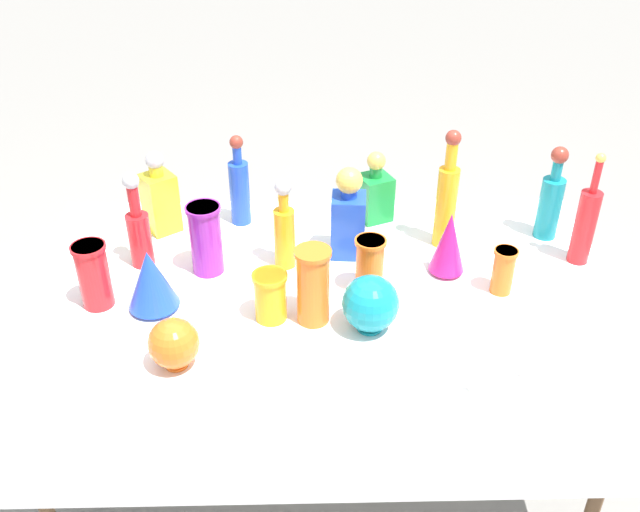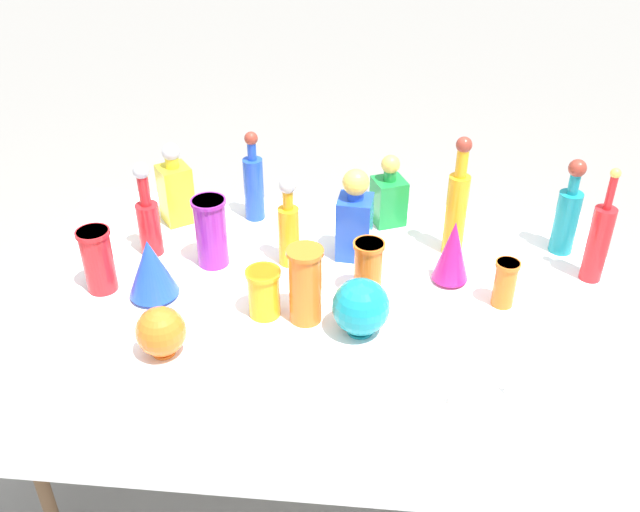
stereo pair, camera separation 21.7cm
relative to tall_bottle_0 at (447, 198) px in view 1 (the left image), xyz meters
The scene contains 24 objects.
ground_plane 1.05m from the tall_bottle_0, 152.15° to the right, with size 40.00×40.00×0.00m, color gray.
display_table 0.55m from the tall_bottle_0, 147.91° to the right, with size 1.85×1.07×0.76m.
tall_bottle_0 is the anchor object (origin of this frame).
tall_bottle_1 0.99m from the tall_bottle_0, behind, with size 0.07×0.07×0.33m.
tall_bottle_2 0.71m from the tall_bottle_0, 166.79° to the left, with size 0.07×0.07×0.33m.
tall_bottle_3 0.37m from the tall_bottle_0, ahead, with size 0.08×0.08×0.33m.
tall_bottle_4 0.44m from the tall_bottle_0, 14.82° to the right, with size 0.07×0.07×0.38m.
tall_bottle_5 0.54m from the tall_bottle_0, 167.54° to the right, with size 0.07×0.07×0.31m.
square_decanter_0 0.29m from the tall_bottle_0, 140.55° to the left, with size 0.14×0.14×0.26m.
square_decanter_1 0.97m from the tall_bottle_0, behind, with size 0.14×0.14×0.30m.
square_decanter_2 0.33m from the tall_bottle_0, behind, with size 0.12×0.12×0.31m.
slender_vase_0 0.69m from the tall_bottle_0, 145.18° to the right, with size 0.10×0.10×0.15m.
slender_vase_1 1.13m from the tall_bottle_0, 163.73° to the right, with size 0.10×0.10×0.21m.
slender_vase_2 0.38m from the tall_bottle_0, 135.83° to the right, with size 0.10×0.10×0.18m.
slender_vase_3 0.32m from the tall_bottle_0, 64.32° to the right, with size 0.07×0.07×0.15m.
slender_vase_4 0.60m from the tall_bottle_0, 137.62° to the right, with size 0.11×0.11×0.24m.
slender_vase_5 0.79m from the tall_bottle_0, 169.55° to the right, with size 0.11×0.11×0.23m.
fluted_vase_0 0.97m from the tall_bottle_0, 159.79° to the right, with size 0.15×0.15×0.20m.
fluted_vase_1 0.18m from the tall_bottle_0, 95.54° to the right, with size 0.11×0.11×0.21m.
round_bowl_0 1.01m from the tall_bottle_0, 143.81° to the right, with size 0.14×0.14×0.14m.
round_bowl_1 0.54m from the tall_bottle_0, 122.16° to the right, with size 0.16×0.16×0.17m.
price_tag_left 0.72m from the tall_bottle_0, 91.52° to the right, with size 0.06×0.01×0.04m, color white.
price_tag_center 0.69m from the tall_bottle_0, 79.11° to the right, with size 0.06×0.01×0.04m, color white.
cardboard_box_behind_left 1.26m from the tall_bottle_0, 110.90° to the left, with size 0.50×0.46×0.33m.
Camera 1 is at (-0.04, -1.81, 2.05)m, focal length 40.00 mm.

